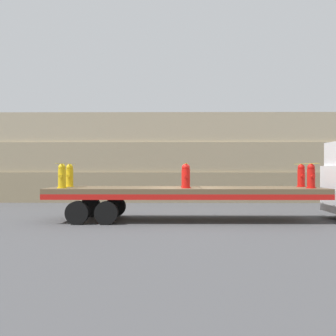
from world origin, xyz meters
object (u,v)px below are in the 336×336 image
object	(u,v)px
fire_hydrant_yellow_near_0	(62,176)
fire_hydrant_red_near_2	(311,176)
flatbed_trailer	(173,193)
fire_hydrant_red_near_1	(186,176)
fire_hydrant_red_far_1	(185,176)
fire_hydrant_red_far_2	(301,176)
fire_hydrant_yellow_far_0	(70,176)

from	to	relation	value
fire_hydrant_yellow_near_0	fire_hydrant_red_near_2	xyz separation A→B (m)	(9.40, 0.00, 0.00)
fire_hydrant_yellow_near_0	fire_hydrant_red_near_2	size ratio (longest dim) A/B	1.00
flatbed_trailer	fire_hydrant_red_near_1	size ratio (longest dim) A/B	11.51
flatbed_trailer	fire_hydrant_red_far_1	bearing A→B (deg)	47.51
fire_hydrant_yellow_near_0	fire_hydrant_red_near_2	world-z (taller)	same
fire_hydrant_red_far_2	fire_hydrant_red_near_2	bearing A→B (deg)	-90.00
fire_hydrant_red_near_1	fire_hydrant_yellow_far_0	bearing A→B (deg)	167.23
fire_hydrant_red_far_1	fire_hydrant_red_near_2	size ratio (longest dim) A/B	1.00
flatbed_trailer	fire_hydrant_red_near_2	distance (m)	5.26
fire_hydrant_yellow_far_0	fire_hydrant_red_near_2	distance (m)	9.46
flatbed_trailer	fire_hydrant_red_near_1	xyz separation A→B (m)	(0.49, -0.53, 0.66)
fire_hydrant_yellow_near_0	fire_hydrant_yellow_far_0	bearing A→B (deg)	90.00
fire_hydrant_red_far_2	flatbed_trailer	bearing A→B (deg)	-174.14
fire_hydrant_yellow_near_0	fire_hydrant_red_far_1	xyz separation A→B (m)	(4.70, 1.06, 0.00)
fire_hydrant_red_near_2	fire_hydrant_red_far_2	bearing A→B (deg)	90.00
fire_hydrant_yellow_near_0	fire_hydrant_red_far_2	size ratio (longest dim) A/B	1.00
fire_hydrant_red_far_2	fire_hydrant_red_far_1	bearing A→B (deg)	180.00
fire_hydrant_red_near_1	fire_hydrant_red_far_2	bearing A→B (deg)	12.77
fire_hydrant_yellow_far_0	fire_hydrant_red_near_1	world-z (taller)	same
fire_hydrant_red_near_2	fire_hydrant_red_far_2	xyz separation A→B (m)	(0.00, 1.06, 0.00)
fire_hydrant_yellow_near_0	fire_hydrant_red_near_1	bearing A→B (deg)	0.00
flatbed_trailer	fire_hydrant_red_far_1	world-z (taller)	fire_hydrant_red_far_1
fire_hydrant_yellow_near_0	fire_hydrant_red_far_1	size ratio (longest dim) A/B	1.00
fire_hydrant_yellow_far_0	fire_hydrant_red_near_1	bearing A→B (deg)	-12.77
fire_hydrant_yellow_near_0	fire_hydrant_yellow_far_0	xyz separation A→B (m)	(0.00, 1.06, 0.00)
fire_hydrant_yellow_far_0	fire_hydrant_red_near_2	size ratio (longest dim) A/B	1.00
fire_hydrant_red_near_2	fire_hydrant_red_far_2	distance (m)	1.06
fire_hydrant_yellow_near_0	fire_hydrant_red_near_1	xyz separation A→B (m)	(4.70, 0.00, 0.00)
flatbed_trailer	fire_hydrant_red_near_2	world-z (taller)	fire_hydrant_red_near_2
flatbed_trailer	fire_hydrant_red_near_1	world-z (taller)	fire_hydrant_red_near_1
fire_hydrant_yellow_near_0	fire_hydrant_yellow_far_0	world-z (taller)	same
fire_hydrant_yellow_near_0	fire_hydrant_red_far_2	xyz separation A→B (m)	(9.40, 1.06, 0.00)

